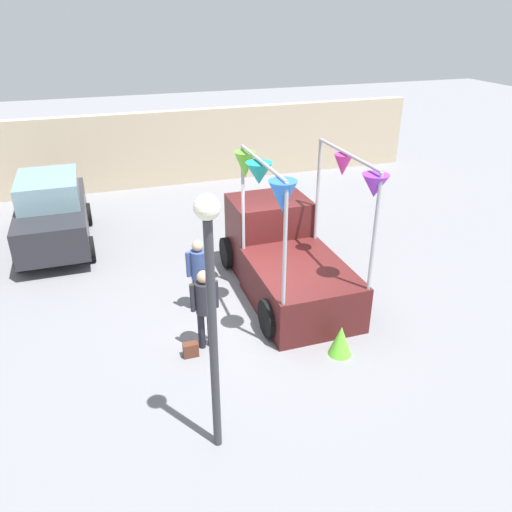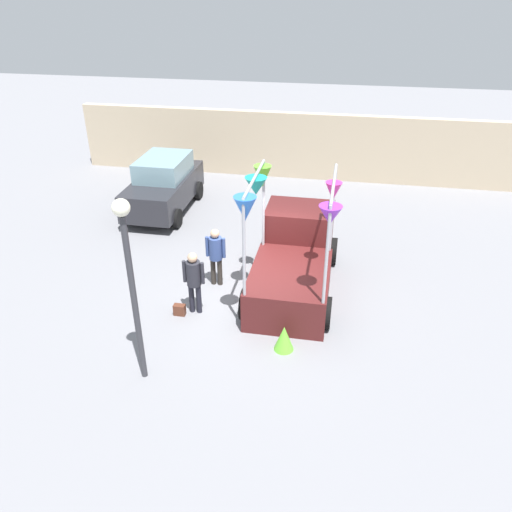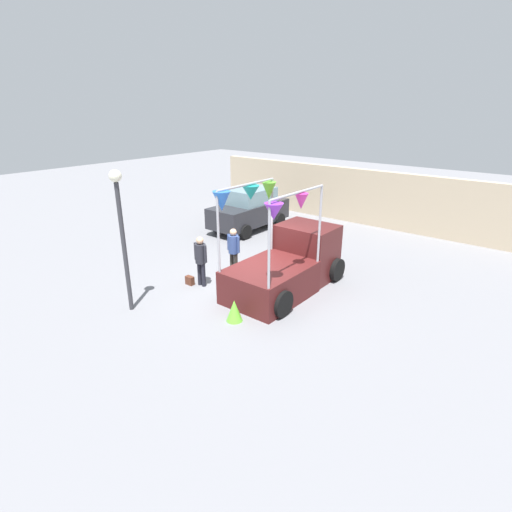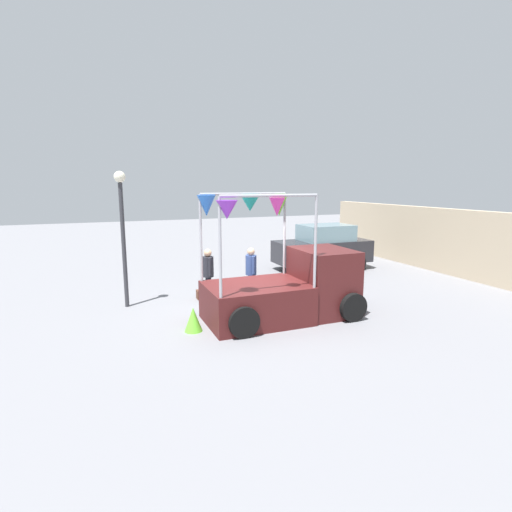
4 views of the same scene
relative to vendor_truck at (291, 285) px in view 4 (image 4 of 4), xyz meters
The scene contains 9 objects.
ground_plane 1.45m from the vendor_truck, 134.54° to the right, with size 60.00×60.00×0.00m, color slate.
vendor_truck is the anchor object (origin of this frame).
parked_car 6.41m from the vendor_truck, 141.08° to the left, with size 1.88×4.00×1.88m.
person_customer 2.78m from the vendor_truck, 142.03° to the right, with size 0.53×0.34×1.63m.
person_vendor 2.04m from the vendor_truck, 169.15° to the right, with size 0.53×0.34×1.62m.
handbag 3.26m from the vendor_truck, 143.07° to the right, with size 0.28×0.16×0.28m, color #592D1E.
street_lamp 5.12m from the vendor_truck, 122.38° to the right, with size 0.32×0.32×3.92m.
brick_boundary_wall 8.28m from the vendor_truck, 95.67° to the left, with size 18.00×0.36×2.60m, color tan.
folded_kite_bundle_lime 2.78m from the vendor_truck, 87.61° to the right, with size 0.44×0.44×0.60m, color #66CC33.
Camera 4 is at (10.14, -3.95, 3.57)m, focal length 28.00 mm.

